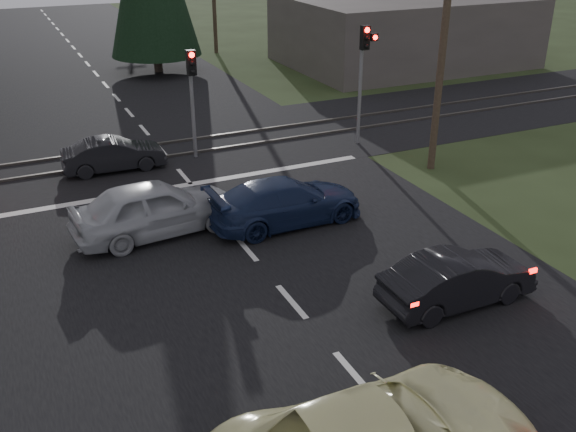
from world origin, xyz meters
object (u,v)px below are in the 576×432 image
traffic_signal_right (364,62)px  utility_pole_near (444,37)px  silver_car (155,208)px  dark_car_far (114,155)px  traffic_signal_center (192,86)px  blue_sedan (285,202)px  dark_hatchback (457,280)px

traffic_signal_right → utility_pole_near: 3.87m
silver_car → dark_car_far: silver_car is taller
traffic_signal_center → silver_car: size_ratio=0.86×
silver_car → blue_sedan: (3.73, -0.93, -0.12)m
traffic_signal_right → traffic_signal_center: traffic_signal_right is taller
traffic_signal_right → silver_car: (-9.57, -4.47, -2.50)m
traffic_signal_center → blue_sedan: traffic_signal_center is taller
silver_car → blue_sedan: silver_car is taller
traffic_signal_right → silver_car: bearing=-154.9°
silver_car → utility_pole_near: bearing=-90.0°
traffic_signal_center → utility_pole_near: utility_pole_near is taller
dark_hatchback → dark_car_far: bearing=24.2°
utility_pole_near → dark_car_far: (-10.60, 4.70, -4.13)m
utility_pole_near → dark_car_far: bearing=156.1°
utility_pole_near → traffic_signal_right: bearing=105.3°
silver_car → traffic_signal_center: bearing=-33.4°
traffic_signal_right → dark_hatchback: bearing=-109.7°
dark_hatchback → blue_sedan: size_ratio=0.81×
traffic_signal_right → utility_pole_near: bearing=-74.7°
traffic_signal_center → silver_car: 6.73m
utility_pole_near → dark_car_far: 12.31m
traffic_signal_right → blue_sedan: size_ratio=0.99×
traffic_signal_right → traffic_signal_center: (-6.55, 1.20, -0.51)m
silver_car → blue_sedan: bearing=-109.5°
traffic_signal_center → dark_hatchback: traffic_signal_center is taller
utility_pole_near → silver_car: size_ratio=1.89×
dark_hatchback → blue_sedan: (-1.85, 5.74, 0.06)m
dark_hatchback → dark_car_far: dark_hatchback is taller
dark_hatchback → silver_car: bearing=39.5°
dark_hatchback → dark_car_far: size_ratio=1.06×
traffic_signal_right → blue_sedan: 8.38m
traffic_signal_center → silver_car: bearing=-118.0°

